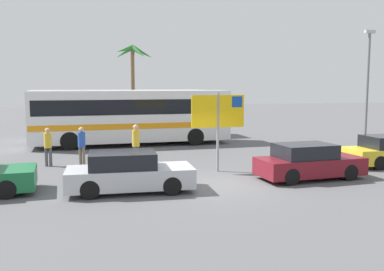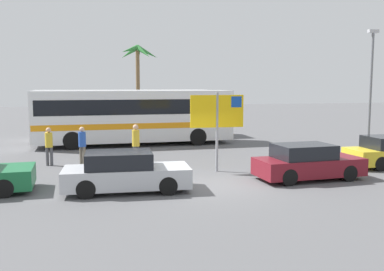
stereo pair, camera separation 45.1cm
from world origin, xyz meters
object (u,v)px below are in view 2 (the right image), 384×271
(bus_front_coach, at_px, (134,115))
(car_maroon, at_px, (307,163))
(car_silver, at_px, (125,172))
(pedestrian_near_sign, at_px, (136,142))
(ferry_sign, at_px, (218,114))
(bus_rear_coach, at_px, (125,111))
(pedestrian_by_bus, at_px, (82,143))
(pedestrian_crossing_lot, at_px, (49,143))

(bus_front_coach, relative_size, car_maroon, 2.83)
(car_silver, distance_m, pedestrian_near_sign, 4.41)
(pedestrian_near_sign, bearing_deg, bus_front_coach, 128.95)
(bus_front_coach, height_order, ferry_sign, ferry_sign)
(ferry_sign, bearing_deg, bus_front_coach, 106.36)
(bus_rear_coach, xyz_separation_m, pedestrian_by_bus, (-2.83, -9.79, -0.79))
(pedestrian_crossing_lot, height_order, pedestrian_by_bus, pedestrian_by_bus)
(bus_rear_coach, distance_m, car_maroon, 15.78)
(pedestrian_near_sign, bearing_deg, bus_rear_coach, 132.26)
(ferry_sign, relative_size, pedestrian_by_bus, 1.90)
(pedestrian_near_sign, relative_size, pedestrian_by_bus, 1.08)
(car_maroon, xyz_separation_m, car_silver, (-6.74, -0.12, 0.00))
(car_silver, bearing_deg, bus_front_coach, 85.66)
(pedestrian_crossing_lot, xyz_separation_m, pedestrian_by_bus, (1.40, -0.25, 0.01))
(bus_rear_coach, relative_size, pedestrian_crossing_lot, 6.81)
(bus_rear_coach, distance_m, ferry_sign, 12.83)
(car_maroon, relative_size, pedestrian_near_sign, 2.21)
(car_maroon, distance_m, car_silver, 6.74)
(ferry_sign, distance_m, car_silver, 4.95)
(pedestrian_crossing_lot, bearing_deg, pedestrian_near_sign, -96.40)
(ferry_sign, height_order, car_silver, ferry_sign)
(ferry_sign, distance_m, pedestrian_by_bus, 6.15)
(pedestrian_near_sign, relative_size, pedestrian_crossing_lot, 1.09)
(pedestrian_near_sign, bearing_deg, pedestrian_crossing_lot, -151.89)
(car_maroon, height_order, pedestrian_crossing_lot, pedestrian_crossing_lot)
(pedestrian_near_sign, height_order, pedestrian_by_bus, pedestrian_near_sign)
(bus_front_coach, distance_m, bus_rear_coach, 3.84)
(bus_front_coach, relative_size, pedestrian_by_bus, 6.73)
(bus_rear_coach, relative_size, pedestrian_by_bus, 6.73)
(pedestrian_by_bus, bearing_deg, pedestrian_near_sign, -70.73)
(bus_rear_coach, distance_m, pedestrian_crossing_lot, 10.46)
(bus_front_coach, xyz_separation_m, pedestrian_near_sign, (-0.78, -6.83, -0.70))
(car_maroon, xyz_separation_m, pedestrian_crossing_lot, (-9.47, 5.30, 0.35))
(car_maroon, bearing_deg, bus_rear_coach, 107.19)
(pedestrian_by_bus, bearing_deg, car_silver, -124.75)
(bus_rear_coach, bearing_deg, ferry_sign, -78.80)
(car_maroon, bearing_deg, pedestrian_crossing_lot, 148.50)
(bus_front_coach, xyz_separation_m, ferry_sign, (2.31, -8.74, 0.54))
(bus_rear_coach, xyz_separation_m, car_maroon, (5.24, -14.84, -1.15))
(ferry_sign, height_order, pedestrian_by_bus, ferry_sign)
(car_maroon, bearing_deg, car_silver, 178.79)
(car_silver, bearing_deg, pedestrian_crossing_lot, 120.96)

